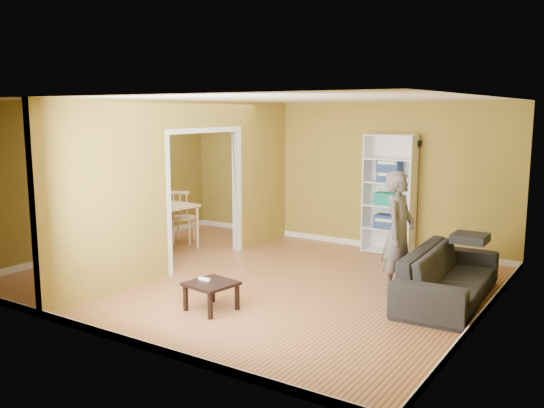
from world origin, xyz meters
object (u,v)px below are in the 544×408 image
Objects in this scene: chair_left at (130,216)px; chair_far at (183,216)px; sofa at (449,267)px; coffee_table at (211,286)px; chair_near at (136,229)px; bookshelf at (391,194)px; dining_table at (159,208)px; person at (399,222)px.

chair_left is 1.00m from chair_far.
chair_far is at bearing 79.96° from sofa.
chair_near reaches higher than coffee_table.
chair_near is (-5.22, -0.46, -0.00)m from sofa.
bookshelf is 4.10m from dining_table.
chair_far is (-3.52, -1.39, -0.53)m from bookshelf.
bookshelf is at bearing 35.65° from sofa.
chair_left is 0.98m from chair_near.
chair_near is (-4.53, -0.43, -0.54)m from person.
coffee_table is 4.23m from chair_left.
bookshelf reaches higher than dining_table.
dining_table is at bearing 85.98° from sofa.
chair_far reaches higher than chair_left.
sofa is 5.24m from chair_near.
person is at bearing 49.66° from coffee_table.
dining_table reaches higher than coffee_table.
sofa is at bearing 78.22° from chair_left.
sofa is 2.67m from bookshelf.
coffee_table is at bearing -42.80° from chair_near.
person is 5.33m from chair_left.
chair_near is at bearing 42.06° from chair_left.
chair_near is at bearing 92.26° from sofa.
dining_table is 1.28× the size of chair_far.
chair_far is at bearing 71.17° from chair_near.
chair_left reaches higher than dining_table.
bookshelf reaches higher than sofa.
bookshelf is at bearing 103.03° from chair_left.
sofa is 5.23m from dining_table.
bookshelf is at bearing 176.56° from chair_far.
chair_far is (0.08, 1.11, 0.07)m from chair_near.
chair_left is (-4.37, -1.91, -0.54)m from bookshelf.
chair_left is at bearing 178.36° from dining_table.
dining_table is (-2.88, 2.10, 0.42)m from coffee_table.
chair_far is at bearing 80.84° from dining_table.
person is 1.94× the size of chair_far.
bookshelf reaches higher than chair_near.
sofa is at bearing -87.79° from person.
person is 2.28m from bookshelf.
chair_far is at bearing 136.58° from coffee_table.
chair_near is 1.12m from chair_far.
bookshelf is at bearing 28.13° from dining_table.
coffee_table is at bearing 49.29° from chair_left.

